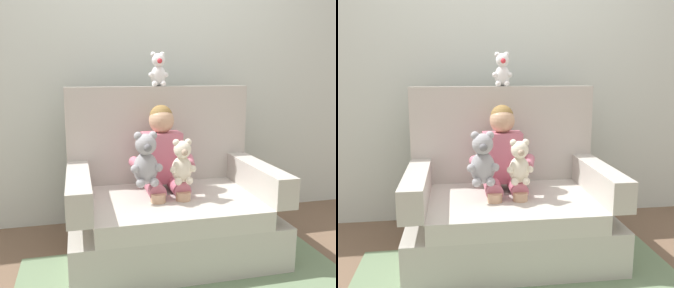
# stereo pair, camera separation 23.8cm
# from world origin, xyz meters

# --- Properties ---
(ground_plane) EXTENTS (8.00, 8.00, 0.00)m
(ground_plane) POSITION_xyz_m (0.00, 0.00, 0.00)
(ground_plane) COLOR brown
(back_wall) EXTENTS (6.00, 0.10, 2.60)m
(back_wall) POSITION_xyz_m (0.00, 0.74, 1.30)
(back_wall) COLOR silver
(back_wall) RESTS_ON ground
(armchair) EXTENTS (1.32, 0.90, 1.10)m
(armchair) POSITION_xyz_m (0.00, 0.06, 0.33)
(armchair) COLOR #BCB7AD
(armchair) RESTS_ON ground
(seated_child) EXTENTS (0.45, 0.39, 0.82)m
(seated_child) POSITION_xyz_m (-0.03, 0.07, 0.62)
(seated_child) COLOR #C66B7F
(seated_child) RESTS_ON armchair
(plush_cream) EXTENTS (0.17, 0.14, 0.28)m
(plush_cream) POSITION_xyz_m (0.04, -0.11, 0.65)
(plush_cream) COLOR silver
(plush_cream) RESTS_ON armchair
(plush_grey) EXTENTS (0.20, 0.16, 0.33)m
(plush_grey) POSITION_xyz_m (-0.18, -0.10, 0.67)
(plush_grey) COLOR #9E9EA3
(plush_grey) RESTS_ON armchair
(plush_white_on_backrest) EXTENTS (0.14, 0.12, 0.24)m
(plush_white_on_backrest) POSITION_xyz_m (-0.00, 0.37, 1.21)
(plush_white_on_backrest) COLOR white
(plush_white_on_backrest) RESTS_ON armchair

